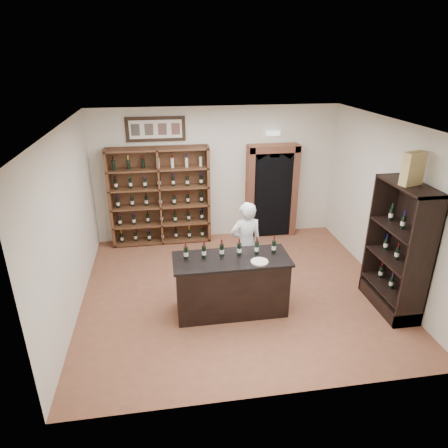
{
  "coord_description": "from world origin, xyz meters",
  "views": [
    {
      "loc": [
        -1.2,
        -6.17,
        4.02
      ],
      "look_at": [
        -0.18,
        0.3,
        1.21
      ],
      "focal_mm": 32.0,
      "sensor_mm": 36.0,
      "label": 1
    }
  ],
  "objects": [
    {
      "name": "counter_bottle_3",
      "position": [
        -0.06,
        -0.52,
        1.11
      ],
      "size": [
        0.07,
        0.07,
        0.3
      ],
      "color": "black",
      "rests_on": "tasting_counter"
    },
    {
      "name": "counter_bottle_0",
      "position": [
        -0.92,
        -0.52,
        1.11
      ],
      "size": [
        0.07,
        0.07,
        0.3
      ],
      "color": "black",
      "rests_on": "tasting_counter"
    },
    {
      "name": "side_cabinet",
      "position": [
        2.52,
        -0.9,
        0.75
      ],
      "size": [
        0.48,
        1.2,
        2.2
      ],
      "color": "black",
      "rests_on": "ground"
    },
    {
      "name": "counter_bottle_1",
      "position": [
        -0.63,
        -0.52,
        1.11
      ],
      "size": [
        0.07,
        0.07,
        0.3
      ],
      "color": "black",
      "rests_on": "tasting_counter"
    },
    {
      "name": "wine_crate",
      "position": [
        2.46,
        -0.93,
        2.45
      ],
      "size": [
        0.38,
        0.25,
        0.5
      ],
      "primitive_type": "cube",
      "rotation": [
        0.0,
        0.0,
        0.31
      ],
      "color": "tan",
      "rests_on": "side_cabinet"
    },
    {
      "name": "counter_bottle_4",
      "position": [
        0.23,
        -0.52,
        1.11
      ],
      "size": [
        0.07,
        0.07,
        0.3
      ],
      "color": "black",
      "rests_on": "tasting_counter"
    },
    {
      "name": "tasting_counter",
      "position": [
        -0.2,
        -0.6,
        0.49
      ],
      "size": [
        1.88,
        0.78,
        1.0
      ],
      "color": "black",
      "rests_on": "ground"
    },
    {
      "name": "counter_bottle_5",
      "position": [
        0.52,
        -0.52,
        1.11
      ],
      "size": [
        0.07,
        0.07,
        0.3
      ],
      "color": "black",
      "rests_on": "tasting_counter"
    },
    {
      "name": "floor",
      "position": [
        0.0,
        0.0,
        0.0
      ],
      "size": [
        5.5,
        5.5,
        0.0
      ],
      "primitive_type": "plane",
      "color": "brown",
      "rests_on": "ground"
    },
    {
      "name": "arched_doorway",
      "position": [
        1.25,
        2.33,
        1.14
      ],
      "size": [
        1.17,
        0.35,
        2.17
      ],
      "color": "black",
      "rests_on": "ground"
    },
    {
      "name": "wall_back",
      "position": [
        0.0,
        2.5,
        1.5
      ],
      "size": [
        5.5,
        0.04,
        3.0
      ],
      "primitive_type": "cube",
      "color": "beige",
      "rests_on": "ground"
    },
    {
      "name": "wine_shelf",
      "position": [
        -1.3,
        2.33,
        1.1
      ],
      "size": [
        2.2,
        0.38,
        2.2
      ],
      "color": "#56331D",
      "rests_on": "ground"
    },
    {
      "name": "framed_picture",
      "position": [
        -1.3,
        2.47,
        2.55
      ],
      "size": [
        1.25,
        0.04,
        0.52
      ],
      "primitive_type": "cube",
      "color": "black",
      "rests_on": "wall_back"
    },
    {
      "name": "shopkeeper",
      "position": [
        0.21,
        0.22,
        0.82
      ],
      "size": [
        0.63,
        0.45,
        1.63
      ],
      "primitive_type": "imported",
      "rotation": [
        0.0,
        0.0,
        3.25
      ],
      "color": "silver",
      "rests_on": "ground"
    },
    {
      "name": "counter_bottle_2",
      "position": [
        -0.34,
        -0.52,
        1.11
      ],
      "size": [
        0.07,
        0.07,
        0.3
      ],
      "color": "black",
      "rests_on": "tasting_counter"
    },
    {
      "name": "wall_left",
      "position": [
        -2.75,
        0.0,
        1.5
      ],
      "size": [
        0.04,
        5.0,
        3.0
      ],
      "primitive_type": "cube",
      "color": "beige",
      "rests_on": "ground"
    },
    {
      "name": "plate",
      "position": [
        0.21,
        -0.81,
        1.01
      ],
      "size": [
        0.28,
        0.28,
        0.02
      ],
      "primitive_type": "cylinder",
      "color": "silver",
      "rests_on": "tasting_counter"
    },
    {
      "name": "ceiling",
      "position": [
        0.0,
        0.0,
        3.0
      ],
      "size": [
        5.5,
        5.5,
        0.0
      ],
      "primitive_type": "plane",
      "rotation": [
        3.14,
        0.0,
        0.0
      ],
      "color": "white",
      "rests_on": "wall_back"
    },
    {
      "name": "wall_right",
      "position": [
        2.75,
        0.0,
        1.5
      ],
      "size": [
        0.04,
        5.0,
        3.0
      ],
      "primitive_type": "cube",
      "color": "beige",
      "rests_on": "ground"
    },
    {
      "name": "emergency_light",
      "position": [
        1.25,
        2.42,
        2.4
      ],
      "size": [
        0.3,
        0.1,
        0.1
      ],
      "primitive_type": "cube",
      "color": "white",
      "rests_on": "wall_back"
    }
  ]
}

